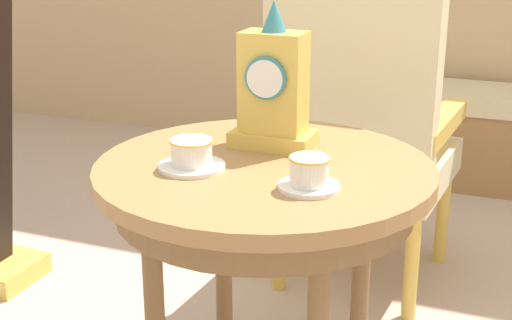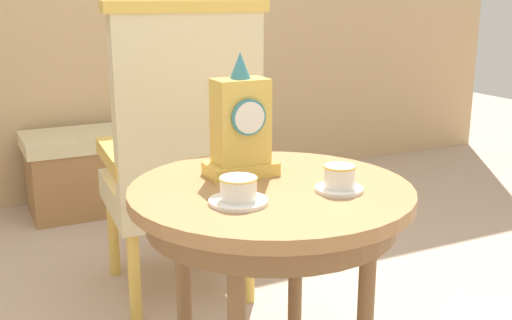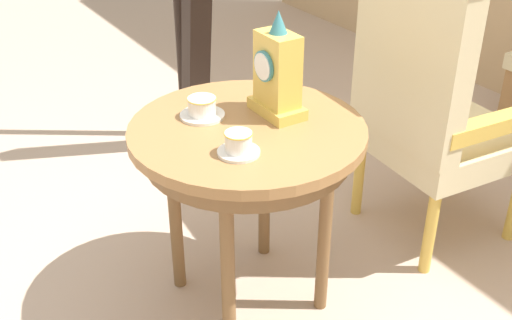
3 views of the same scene
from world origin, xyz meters
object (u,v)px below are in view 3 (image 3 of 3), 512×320
object	(u,v)px
mantel_clock	(277,74)
harp	(191,4)
side_table	(247,148)
teacup_right	(238,144)
teacup_left	(202,108)
armchair	(429,100)

from	to	relation	value
mantel_clock	harp	xyz separation A→B (m)	(-1.09, 0.25, -0.08)
side_table	harp	xyz separation A→B (m)	(-1.11, 0.38, 0.13)
teacup_right	side_table	bearing A→B (deg)	140.60
side_table	teacup_right	world-z (taller)	teacup_right
teacup_left	mantel_clock	xyz separation A→B (m)	(0.11, 0.21, 0.11)
harp	teacup_right	bearing A→B (deg)	-21.39
armchair	harp	xyz separation A→B (m)	(-1.14, -0.39, 0.14)
teacup_right	mantel_clock	xyz separation A→B (m)	(-0.16, 0.24, 0.10)
side_table	mantel_clock	xyz separation A→B (m)	(-0.03, 0.13, 0.21)
side_table	armchair	size ratio (longest dim) A/B	0.65
teacup_right	armchair	size ratio (longest dim) A/B	0.11
teacup_left	mantel_clock	distance (m)	0.26
side_table	harp	bearing A→B (deg)	161.26
teacup_right	teacup_left	bearing A→B (deg)	174.55
armchair	harp	world-z (taller)	harp
mantel_clock	harp	bearing A→B (deg)	166.95
teacup_left	mantel_clock	size ratio (longest dim) A/B	0.43
teacup_right	armchair	world-z (taller)	armchair
side_table	mantel_clock	bearing A→B (deg)	102.09
teacup_right	mantel_clock	distance (m)	0.31
harp	teacup_left	bearing A→B (deg)	-25.30
side_table	teacup_left	world-z (taller)	teacup_left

